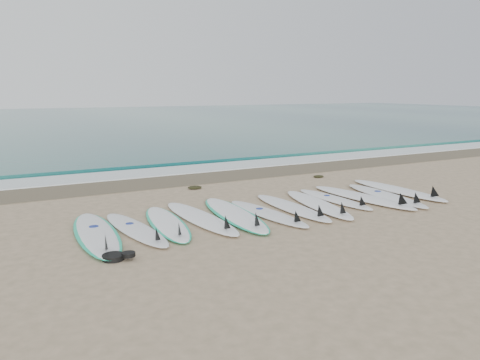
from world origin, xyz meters
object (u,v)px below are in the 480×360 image
surfboard_0 (97,234)px  surfboard_6 (293,207)px  surfboard_11 (400,190)px  leash_coil (117,256)px

surfboard_0 → surfboard_6: bearing=1.9°
surfboard_6 → surfboard_11: size_ratio=0.90×
surfboard_6 → surfboard_11: (3.23, 0.20, 0.01)m
surfboard_0 → leash_coil: size_ratio=6.28×
surfboard_6 → leash_coil: surfboard_6 is taller
surfboard_11 → leash_coil: surfboard_11 is taller
surfboard_0 → surfboard_6: 3.94m
surfboard_11 → leash_coil: bearing=-169.9°
surfboard_6 → leash_coil: 4.08m
surfboard_0 → surfboard_6: surfboard_0 is taller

